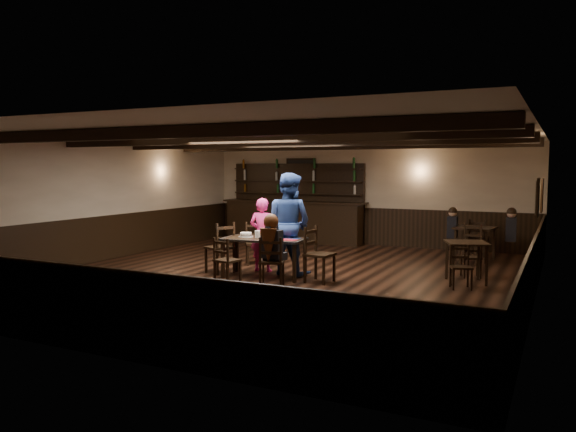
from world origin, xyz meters
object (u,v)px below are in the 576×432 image
at_px(dining_table, 264,242).
at_px(chair_near_right, 271,258).
at_px(man_blue, 289,224).
at_px(bar_counter, 294,216).
at_px(cake, 246,235).
at_px(chair_near_left, 224,257).
at_px(woman_pink, 262,235).

height_order(dining_table, chair_near_right, chair_near_right).
xyz_separation_m(man_blue, bar_counter, (-2.02, 4.47, -0.27)).
distance_m(chair_near_right, cake, 1.27).
relative_size(chair_near_left, man_blue, 0.42).
bearing_deg(bar_counter, cake, -74.80).
relative_size(chair_near_right, cake, 3.18).
xyz_separation_m(chair_near_right, man_blue, (-0.30, 1.29, 0.47)).
height_order(chair_near_right, bar_counter, bar_counter).
relative_size(chair_near_right, bar_counter, 0.21).
bearing_deg(dining_table, chair_near_right, -54.21).
relative_size(cake, bar_counter, 0.07).
height_order(dining_table, man_blue, man_blue).
relative_size(woman_pink, man_blue, 0.75).
bearing_deg(dining_table, cake, -176.64).
bearing_deg(bar_counter, man_blue, -65.66).
bearing_deg(cake, dining_table, 3.36).
distance_m(man_blue, cake, 0.87).
relative_size(chair_near_right, woman_pink, 0.60).
relative_size(dining_table, bar_counter, 0.39).
height_order(dining_table, chair_near_left, chair_near_left).
distance_m(dining_table, cake, 0.41).
bearing_deg(chair_near_right, woman_pink, 124.25).
height_order(man_blue, bar_counter, bar_counter).
bearing_deg(dining_table, man_blue, 60.13).
relative_size(dining_table, woman_pink, 1.10).
height_order(dining_table, cake, cake).
bearing_deg(cake, chair_near_left, -86.66).
bearing_deg(woman_pink, man_blue, 169.31).
bearing_deg(man_blue, chair_near_right, 110.96).
xyz_separation_m(man_blue, cake, (-0.67, -0.51, -0.20)).
xyz_separation_m(chair_near_right, bar_counter, (-2.32, 5.76, 0.20)).
height_order(chair_near_right, woman_pink, woman_pink).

